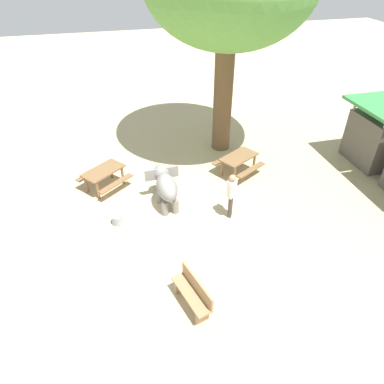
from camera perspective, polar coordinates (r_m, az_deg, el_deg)
ground_plane at (r=11.49m, az=-5.50°, el=-5.28°), size 60.00×60.00×0.00m
elephant at (r=11.83m, az=-4.35°, el=1.06°), size 1.78×1.20×1.24m
person_handler at (r=11.28m, az=6.48°, el=-0.08°), size 0.47×0.32×1.62m
wooden_bench at (r=8.98m, az=0.23°, el=-16.16°), size 1.46×0.77×0.88m
picnic_table_near at (r=13.14m, az=-14.26°, el=2.81°), size 2.09×2.09×0.78m
picnic_table_far at (r=13.69m, az=7.65°, el=5.15°), size 2.03×2.04×0.78m
market_stall_green at (r=16.00m, az=28.35°, el=8.01°), size 2.50×2.50×2.52m
feed_bucket at (r=11.63m, az=-12.12°, el=-4.41°), size 0.36×0.36×0.32m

